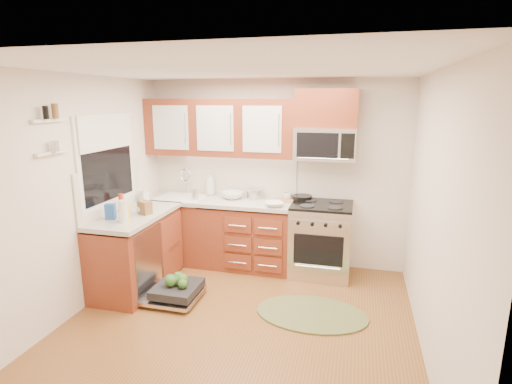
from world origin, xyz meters
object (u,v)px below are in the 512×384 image
(rug, at_px, (312,314))
(bowl_a, at_px, (274,204))
(skillet, at_px, (302,197))
(cup, at_px, (288,196))
(bowl_b, at_px, (232,195))
(paper_towel_roll, at_px, (124,211))
(microwave, at_px, (325,144))
(cutting_board, at_px, (285,200))
(dishwasher, at_px, (174,292))
(stock_pot, at_px, (255,194))
(range, at_px, (321,239))
(upper_cabinets, at_px, (220,128))
(sink, at_px, (182,206))

(rug, height_order, bowl_a, bowl_a)
(skillet, bearing_deg, cup, 175.35)
(bowl_b, bearing_deg, skillet, 6.51)
(paper_towel_roll, bearing_deg, rug, 4.40)
(microwave, relative_size, cutting_board, 2.60)
(dishwasher, xyz_separation_m, skillet, (1.26, 1.32, 0.87))
(stock_pot, height_order, cup, stock_pot)
(range, distance_m, bowl_a, 0.78)
(cutting_board, bearing_deg, cup, 76.86)
(paper_towel_roll, bearing_deg, microwave, 33.19)
(microwave, xyz_separation_m, cutting_board, (-0.50, 0.00, -0.76))
(microwave, distance_m, rug, 2.06)
(upper_cabinets, bearing_deg, stock_pot, 3.01)
(paper_towel_roll, height_order, bowl_a, paper_towel_roll)
(bowl_a, height_order, bowl_b, bowl_b)
(microwave, xyz_separation_m, bowl_a, (-0.59, -0.30, -0.75))
(range, relative_size, bowl_b, 3.15)
(rug, bearing_deg, dishwasher, -177.49)
(skillet, height_order, cutting_board, skillet)
(sink, distance_m, paper_towel_roll, 1.24)
(range, distance_m, cup, 0.72)
(paper_towel_roll, xyz_separation_m, cup, (1.57, 1.43, -0.07))
(skillet, height_order, bowl_b, bowl_b)
(rug, height_order, skillet, skillet)
(sink, bearing_deg, range, 0.30)
(stock_pot, relative_size, bowl_a, 0.90)
(bowl_a, distance_m, cup, 0.40)
(rug, xyz_separation_m, cup, (-0.50, 1.27, 0.96))
(bowl_b, bearing_deg, stock_pot, 16.88)
(sink, relative_size, skillet, 2.36)
(microwave, xyz_separation_m, bowl_b, (-1.22, -0.04, -0.73))
(skillet, bearing_deg, cutting_board, -162.48)
(skillet, bearing_deg, rug, -76.48)
(upper_cabinets, height_order, microwave, upper_cabinets)
(rug, height_order, stock_pot, stock_pot)
(cutting_board, bearing_deg, bowl_a, -106.03)
(microwave, relative_size, skillet, 2.90)
(range, xyz_separation_m, dishwasher, (-1.54, -1.13, -0.38))
(sink, height_order, dishwasher, sink)
(skillet, xyz_separation_m, stock_pot, (-0.65, -0.02, 0.01))
(microwave, bearing_deg, paper_towel_roll, -146.81)
(sink, relative_size, rug, 0.52)
(upper_cabinets, height_order, cup, upper_cabinets)
(range, bearing_deg, upper_cabinets, 174.11)
(bowl_b, height_order, cup, cup)
(range, distance_m, skillet, 0.60)
(range, height_order, microwave, microwave)
(bowl_b, bearing_deg, microwave, 1.77)
(microwave, xyz_separation_m, dishwasher, (-1.54, -1.25, -1.60))
(range, distance_m, paper_towel_roll, 2.45)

